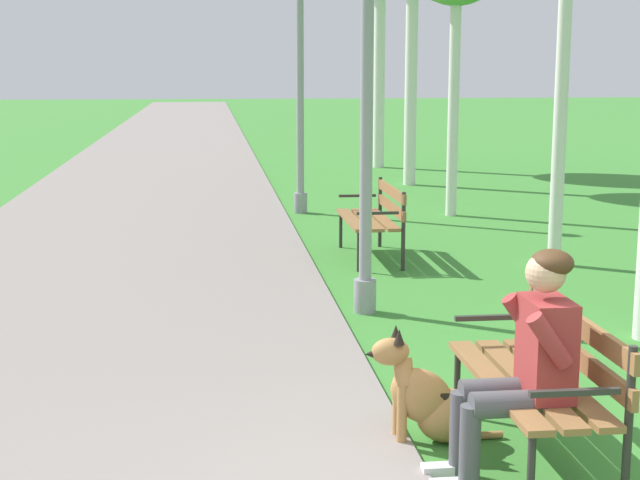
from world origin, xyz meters
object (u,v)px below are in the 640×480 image
object	(u,v)px
park_bench_near	(543,370)
lamp_post_near	(367,52)
person_seated_on_near_bench	(526,358)
park_bench_mid	(375,214)
lamp_post_mid	(300,73)
dog_shepherd	(429,400)

from	to	relation	value
park_bench_near	lamp_post_near	size ratio (longest dim) A/B	0.34
person_seated_on_near_bench	park_bench_mid	bearing A→B (deg)	87.46
park_bench_near	lamp_post_mid	xyz separation A→B (m)	(-0.45, 9.14, 1.55)
person_seated_on_near_bench	lamp_post_near	xyz separation A→B (m)	(-0.25, 3.56, 1.60)
lamp_post_near	lamp_post_mid	distance (m)	5.87
park_bench_mid	lamp_post_near	bearing A→B (deg)	-102.13
dog_shepherd	lamp_post_mid	size ratio (longest dim) A/B	0.21
park_bench_near	park_bench_mid	xyz separation A→B (m)	(0.06, 5.64, 0.00)
dog_shepherd	lamp_post_mid	distance (m)	9.03
lamp_post_mid	dog_shepherd	bearing A→B (deg)	-90.75
park_bench_near	dog_shepherd	world-z (taller)	park_bench_near
park_bench_near	lamp_post_mid	world-z (taller)	lamp_post_mid
park_bench_near	lamp_post_mid	size ratio (longest dim) A/B	0.38
park_bench_near	dog_shepherd	size ratio (longest dim) A/B	1.81
park_bench_near	person_seated_on_near_bench	world-z (taller)	person_seated_on_near_bench
park_bench_mid	lamp_post_mid	bearing A→B (deg)	98.33
lamp_post_mid	park_bench_mid	bearing A→B (deg)	-81.67
lamp_post_mid	person_seated_on_near_bench	bearing A→B (deg)	-88.49
person_seated_on_near_bench	lamp_post_near	distance (m)	3.91
park_bench_mid	person_seated_on_near_bench	size ratio (longest dim) A/B	1.20
lamp_post_mid	park_bench_near	bearing A→B (deg)	-87.15
park_bench_near	lamp_post_mid	distance (m)	9.28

